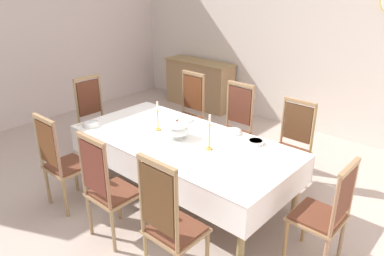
{
  "coord_description": "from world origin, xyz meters",
  "views": [
    {
      "loc": [
        2.56,
        -2.73,
        2.43
      ],
      "look_at": [
        0.16,
        -0.02,
        0.92
      ],
      "focal_mm": 34.31,
      "sensor_mm": 36.0,
      "label": 1
    }
  ],
  "objects": [
    {
      "name": "chair_north_a",
      "position": [
        -0.85,
        1.01,
        0.58
      ],
      "size": [
        0.44,
        0.42,
        1.15
      ],
      "rotation": [
        0.0,
        0.0,
        3.14
      ],
      "color": "#987858",
      "rests_on": "ground"
    },
    {
      "name": "sideboard",
      "position": [
        -1.98,
        2.61,
        0.45
      ],
      "size": [
        1.44,
        0.48,
        0.9
      ],
      "rotation": [
        0.0,
        0.0,
        3.14
      ],
      "color": "#97754F",
      "rests_on": "ground"
    },
    {
      "name": "ground",
      "position": [
        0.0,
        0.0,
        -0.02
      ],
      "size": [
        7.22,
        5.77,
        0.04
      ],
      "primitive_type": "cube",
      "color": "#B3A094"
    },
    {
      "name": "chair_south_c",
      "position": [
        0.82,
        -1.03,
        0.6
      ],
      "size": [
        0.44,
        0.42,
        1.2
      ],
      "color": "#976B49",
      "rests_on": "ground"
    },
    {
      "name": "left_wall",
      "position": [
        -3.65,
        0.0,
        1.71
      ],
      "size": [
        0.08,
        5.77,
        3.42
      ],
      "primitive_type": "cube",
      "color": "beige",
      "rests_on": "ground"
    },
    {
      "name": "back_wall",
      "position": [
        0.0,
        2.92,
        1.71
      ],
      "size": [
        7.22,
        0.08,
        3.42
      ],
      "primitive_type": "cube",
      "color": "beige",
      "rests_on": "ground"
    },
    {
      "name": "candlestick_west",
      "position": [
        -0.39,
        -0.01,
        0.88
      ],
      "size": [
        0.07,
        0.07,
        0.36
      ],
      "color": "gold",
      "rests_on": "tablecloth"
    },
    {
      "name": "soup_tureen",
      "position": [
        -0.07,
        -0.01,
        0.84
      ],
      "size": [
        0.27,
        0.27,
        0.22
      ],
      "color": "white",
      "rests_on": "tablecloth"
    },
    {
      "name": "bowl_far_left",
      "position": [
        0.33,
        0.5,
        0.76
      ],
      "size": [
        0.18,
        0.18,
        0.04
      ],
      "color": "white",
      "rests_on": "tablecloth"
    },
    {
      "name": "spoon_primary",
      "position": [
        -1.21,
        -0.44,
        0.74
      ],
      "size": [
        0.04,
        0.18,
        0.01
      ],
      "rotation": [
        0.0,
        0.0,
        -0.09
      ],
      "color": "gold",
      "rests_on": "tablecloth"
    },
    {
      "name": "bowl_far_right",
      "position": [
        0.68,
        0.44,
        0.76
      ],
      "size": [
        0.18,
        0.18,
        0.04
      ],
      "color": "white",
      "rests_on": "tablecloth"
    },
    {
      "name": "spoon_secondary",
      "position": [
        -0.47,
        0.46,
        0.74
      ],
      "size": [
        0.04,
        0.18,
        0.01
      ],
      "rotation": [
        0.0,
        0.0,
        0.15
      ],
      "color": "gold",
      "rests_on": "tablecloth"
    },
    {
      "name": "candlestick_east",
      "position": [
        0.39,
        -0.01,
        0.9
      ],
      "size": [
        0.07,
        0.07,
        0.39
      ],
      "color": "gold",
      "rests_on": "tablecloth"
    },
    {
      "name": "tablecloth",
      "position": [
        0.0,
        -0.01,
        0.66
      ],
      "size": [
        2.57,
        1.24,
        0.32
      ],
      "color": "white",
      "rests_on": "dining_table"
    },
    {
      "name": "bowl_near_right",
      "position": [
        -0.35,
        0.43,
        0.76
      ],
      "size": [
        0.17,
        0.17,
        0.03
      ],
      "color": "white",
      "rests_on": "tablecloth"
    },
    {
      "name": "chair_head_east",
      "position": [
        1.68,
        -0.01,
        0.55
      ],
      "size": [
        0.42,
        0.44,
        1.05
      ],
      "rotation": [
        0.0,
        0.0,
        1.57
      ],
      "color": "#9F7647",
      "rests_on": "ground"
    },
    {
      "name": "chair_south_a",
      "position": [
        -0.85,
        -1.03,
        0.57
      ],
      "size": [
        0.44,
        0.42,
        1.11
      ],
      "color": "#937A4F",
      "rests_on": "ground"
    },
    {
      "name": "chair_head_west",
      "position": [
        -1.69,
        -0.01,
        0.58
      ],
      "size": [
        0.42,
        0.44,
        1.14
      ],
      "rotation": [
        0.0,
        0.0,
        -1.57
      ],
      "color": "#9E7B51",
      "rests_on": "ground"
    },
    {
      "name": "chair_north_b",
      "position": [
        -0.02,
        1.01,
        0.58
      ],
      "size": [
        0.44,
        0.42,
        1.14
      ],
      "rotation": [
        0.0,
        0.0,
        3.14
      ],
      "color": "#917758",
      "rests_on": "ground"
    },
    {
      "name": "dining_table",
      "position": [
        0.0,
        -0.01,
        0.66
      ],
      "size": [
        2.55,
        1.22,
        0.73
      ],
      "color": "#9A7957",
      "rests_on": "ground"
    },
    {
      "name": "chair_north_c",
      "position": [
        0.82,
        1.01,
        0.56
      ],
      "size": [
        0.44,
        0.42,
        1.09
      ],
      "rotation": [
        0.0,
        0.0,
        3.14
      ],
      "color": "#A1754E",
      "rests_on": "ground"
    },
    {
      "name": "bowl_near_left",
      "position": [
        -1.09,
        -0.47,
        0.76
      ],
      "size": [
        0.19,
        0.19,
        0.05
      ],
      "color": "white",
      "rests_on": "tablecloth"
    },
    {
      "name": "chair_south_b",
      "position": [
        -0.02,
        -1.03,
        0.58
      ],
      "size": [
        0.44,
        0.42,
        1.14
      ],
      "color": "#957348",
      "rests_on": "ground"
    }
  ]
}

